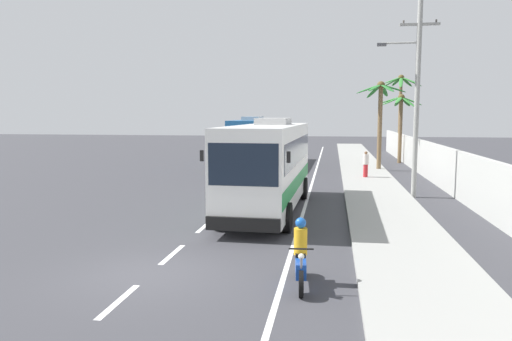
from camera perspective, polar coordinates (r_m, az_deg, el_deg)
The scene contains 12 objects.
ground_plane at distance 13.02m, azimuth -12.25°, elevation -11.71°, with size 160.00×160.00×0.00m, color #3A3A3F.
sidewalk_kerb at distance 21.98m, azimuth 14.71°, elevation -4.07°, with size 3.20×90.00×0.14m, color #999993.
lane_markings at distance 26.69m, azimuth 3.49°, elevation -2.15°, with size 3.55×71.00×0.01m.
boundary_wall at distance 26.37m, azimuth 22.15°, elevation -0.20°, with size 0.24×60.00×2.32m, color #B2B2AD.
coach_bus_foreground at distance 20.42m, azimuth 1.53°, elevation 0.88°, with size 3.06×10.65×3.90m.
coach_bus_far_lane at distance 39.34m, azimuth -0.04°, elevation 3.63°, with size 2.99×11.14×3.89m.
motorcycle_beside_bus at distance 11.74m, azimuth 5.24°, elevation -10.25°, with size 0.56×1.96×1.62m.
pedestrian_near_kerb at distance 31.25m, azimuth 12.75°, elevation 0.79°, with size 0.36×0.36×1.62m.
utility_pole_mid at distance 24.84m, azimuth 18.28°, elevation 9.33°, with size 2.88×0.24×10.29m.
palm_nearest at distance 42.36m, azimuth 16.60°, elevation 6.51°, with size 3.33×3.32×5.74m.
palm_second at distance 36.16m, azimuth 14.36°, elevation 7.17°, with size 3.58×3.36×6.41m.
palm_third at distance 47.48m, azimuth 16.61°, elevation 8.25°, with size 3.66×3.74×7.71m.
Camera 1 is at (4.55, -11.50, 4.05)m, focal length 34.10 mm.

